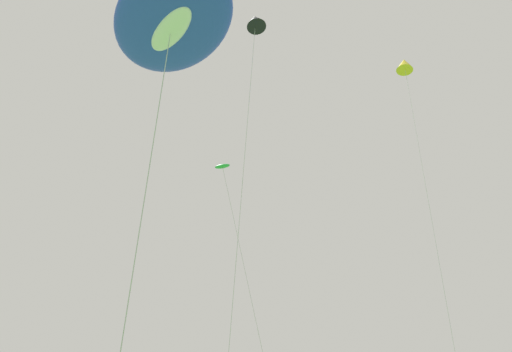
{
  "coord_description": "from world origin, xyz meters",
  "views": [
    {
      "loc": [
        -7.94,
        3.88,
        1.79
      ],
      "look_at": [
        -0.16,
        8.43,
        8.81
      ],
      "focal_mm": 35.69,
      "sensor_mm": 36.0,
      "label": 1
    }
  ],
  "objects": [
    {
      "name": "small_kite_tiny_distant",
      "position": [
        3.96,
        10.87,
        21.24
      ],
      "size": [
        3.6,
        3.92,
        21.77
      ],
      "rotation": [
        0.0,
        0.0,
        -2.7
      ],
      "color": "black",
      "rests_on": "ground"
    },
    {
      "name": "small_kite_bird_shape",
      "position": [
        12.96,
        6.18,
        24.78
      ],
      "size": [
        2.31,
        1.84,
        25.38
      ],
      "rotation": [
        0.0,
        0.0,
        2.92
      ],
      "color": "yellow",
      "rests_on": "ground"
    },
    {
      "name": "big_show_kite",
      "position": [
        -1.39,
        10.46,
        14.76
      ],
      "size": [
        5.03,
        9.34,
        15.27
      ],
      "rotation": [
        0.0,
        0.0,
        1.21
      ],
      "color": "blue",
      "rests_on": "ground"
    },
    {
      "name": "small_kite_box_yellow",
      "position": [
        9.63,
        16.13,
        18.5
      ],
      "size": [
        4.0,
        3.14,
        19.23
      ],
      "rotation": [
        0.0,
        0.0,
        -1.34
      ],
      "color": "green",
      "rests_on": "ground"
    }
  ]
}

